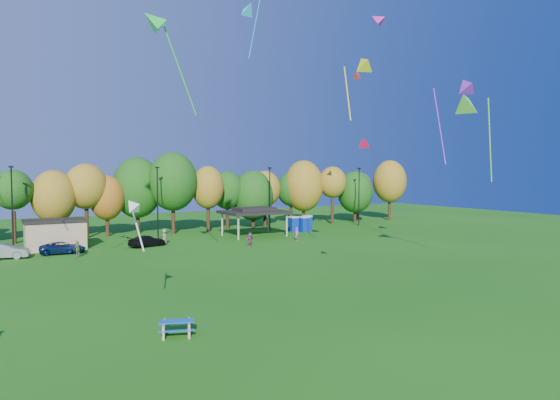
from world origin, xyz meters
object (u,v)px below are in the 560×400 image
picnic_table (177,327)px  car_c (63,248)px  porta_potties (302,224)px  car_b (3,251)px  car_d (147,241)px

picnic_table → car_c: bearing=113.0°
porta_potties → picnic_table: bearing=-130.7°
picnic_table → car_b: size_ratio=0.46×
car_c → car_b: bearing=99.2°
porta_potties → picnic_table: size_ratio=1.75×
porta_potties → car_d: bearing=-171.5°
porta_potties → car_d: size_ratio=0.86×
porta_potties → car_b: porta_potties is taller
porta_potties → picnic_table: (-29.91, -34.81, -0.65)m
porta_potties → car_c: size_ratio=0.84×
car_b → picnic_table: bearing=-154.7°
picnic_table → car_d: 32.17m
picnic_table → car_b: (-7.27, 30.36, 0.32)m
car_c → car_d: 8.92m
porta_potties → car_b: size_ratio=0.81×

